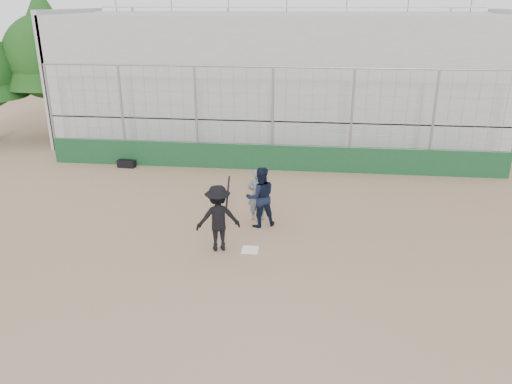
# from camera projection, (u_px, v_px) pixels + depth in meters

# --- Properties ---
(ground) EXTENTS (90.00, 90.00, 0.00)m
(ground) POSITION_uv_depth(u_px,v_px,m) (250.00, 250.00, 13.43)
(ground) COLOR brown
(ground) RESTS_ON ground
(home_plate) EXTENTS (0.44, 0.44, 0.02)m
(home_plate) POSITION_uv_depth(u_px,v_px,m) (250.00, 250.00, 13.43)
(home_plate) COLOR white
(home_plate) RESTS_ON ground
(backstop) EXTENTS (18.10, 0.25, 4.04)m
(backstop) POSITION_uv_depth(u_px,v_px,m) (272.00, 146.00, 19.59)
(backstop) COLOR #11371C
(backstop) RESTS_ON ground
(bleachers) EXTENTS (20.25, 6.70, 6.98)m
(bleachers) POSITION_uv_depth(u_px,v_px,m) (282.00, 78.00, 23.48)
(bleachers) COLOR #959595
(bleachers) RESTS_ON ground
(tree_left) EXTENTS (4.48, 4.48, 7.00)m
(tree_left) POSITION_uv_depth(u_px,v_px,m) (45.00, 45.00, 23.24)
(tree_left) COLOR #352413
(tree_left) RESTS_ON ground
(batter_at_plate) EXTENTS (1.33, 0.99, 1.97)m
(batter_at_plate) POSITION_uv_depth(u_px,v_px,m) (218.00, 218.00, 13.18)
(batter_at_plate) COLOR black
(batter_at_plate) RESTS_ON ground
(catcher_crouched) EXTENTS (1.10, 1.00, 1.23)m
(catcher_crouched) POSITION_uv_depth(u_px,v_px,m) (261.00, 207.00, 14.67)
(catcher_crouched) COLOR black
(catcher_crouched) RESTS_ON ground
(umpire) EXTENTS (0.63, 0.45, 1.46)m
(umpire) POSITION_uv_depth(u_px,v_px,m) (257.00, 197.00, 15.07)
(umpire) COLOR slate
(umpire) RESTS_ON ground
(equipment_bag) EXTENTS (0.73, 0.37, 0.34)m
(equipment_bag) POSITION_uv_depth(u_px,v_px,m) (127.00, 164.00, 20.12)
(equipment_bag) COLOR black
(equipment_bag) RESTS_ON ground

